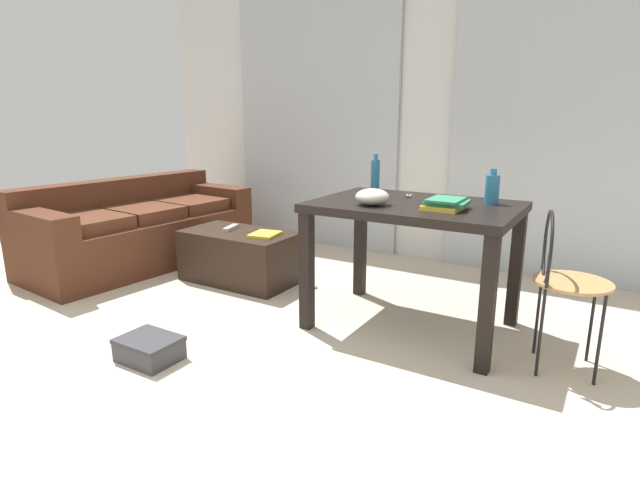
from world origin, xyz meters
name	(u,v)px	position (x,y,z in m)	size (l,w,h in m)	color
ground_plane	(303,335)	(0.00, 1.19, 0.00)	(7.61, 7.61, 0.00)	beige
wall_back	(429,111)	(0.00, 3.17, 1.30)	(5.74, 0.10, 2.59)	silver
curtains	(425,123)	(0.00, 3.09, 1.19)	(3.92, 0.03, 2.38)	#B2B7BC
couch	(139,230)	(-2.04, 1.70, 0.29)	(0.99, 1.95, 0.72)	#4C2819
coffee_table	(240,256)	(-0.96, 1.77, 0.20)	(0.88, 0.48, 0.39)	black
craft_table	(414,222)	(0.49, 1.64, 0.65)	(1.15, 0.80, 0.77)	black
wire_chair	(560,270)	(1.30, 1.53, 0.52)	(0.37, 0.39, 0.82)	#B7844C
bottle_near	(492,189)	(0.87, 1.83, 0.86)	(0.08, 0.08, 0.20)	teal
bottle_far	(375,175)	(0.08, 1.96, 0.88)	(0.06, 0.06, 0.24)	teal
bowl	(372,197)	(0.31, 1.44, 0.82)	(0.19, 0.19, 0.09)	beige
book_stack	(446,204)	(0.70, 1.54, 0.80)	(0.23, 0.24, 0.06)	gold
scissors	(408,196)	(0.37, 1.83, 0.77)	(0.07, 0.12, 0.00)	#9EA0A5
tv_remote_primary	(231,228)	(-1.07, 1.80, 0.41)	(0.05, 0.19, 0.02)	#B7B7B2
magazine	(265,234)	(-0.71, 1.77, 0.40)	(0.19, 0.23, 0.02)	gold
shoebox	(149,349)	(-0.52, 0.50, 0.06)	(0.31, 0.24, 0.13)	#38383D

